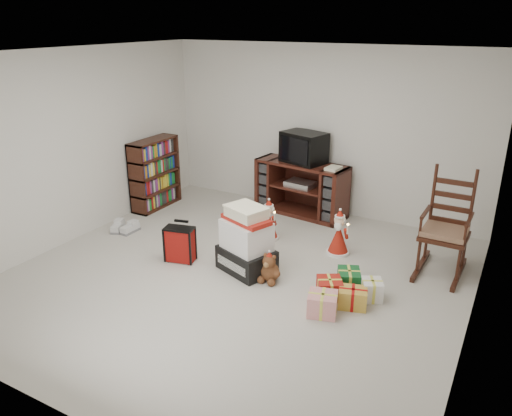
# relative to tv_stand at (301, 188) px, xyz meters

# --- Properties ---
(room) EXTENTS (5.01, 5.01, 2.51)m
(room) POSITION_rel_tv_stand_xyz_m (0.18, -2.22, 0.84)
(room) COLOR #B9B3AA
(room) RESTS_ON ground
(tv_stand) EXTENTS (1.46, 0.68, 0.81)m
(tv_stand) POSITION_rel_tv_stand_xyz_m (0.00, 0.00, 0.00)
(tv_stand) COLOR #461814
(tv_stand) RESTS_ON floor
(bookshelf) EXTENTS (0.30, 0.89, 1.09)m
(bookshelf) POSITION_rel_tv_stand_xyz_m (-2.14, -0.84, 0.12)
(bookshelf) COLOR #3E1C11
(bookshelf) RESTS_ON floor
(rocking_chair) EXTENTS (0.53, 0.87, 1.30)m
(rocking_chair) POSITION_rel_tv_stand_xyz_m (2.23, -0.90, 0.04)
(rocking_chair) COLOR #3E1C11
(rocking_chair) RESTS_ON floor
(gift_pile) EXTENTS (0.76, 0.66, 0.80)m
(gift_pile) POSITION_rel_tv_stand_xyz_m (0.21, -2.03, -0.05)
(gift_pile) COLOR black
(gift_pile) RESTS_ON floor
(red_suitcase) EXTENTS (0.37, 0.26, 0.52)m
(red_suitcase) POSITION_rel_tv_stand_xyz_m (-0.64, -2.21, -0.18)
(red_suitcase) COLOR maroon
(red_suitcase) RESTS_ON floor
(stocking) EXTENTS (0.27, 0.15, 0.56)m
(stocking) POSITION_rel_tv_stand_xyz_m (0.30, -1.80, -0.13)
(stocking) COLOR #0D7612
(stocking) RESTS_ON floor
(teddy_bear) EXTENTS (0.23, 0.20, 0.34)m
(teddy_bear) POSITION_rel_tv_stand_xyz_m (0.57, -2.13, -0.26)
(teddy_bear) COLOR brown
(teddy_bear) RESTS_ON floor
(santa_figurine) EXTENTS (0.30, 0.28, 0.61)m
(santa_figurine) POSITION_rel_tv_stand_xyz_m (1.00, -1.08, -0.17)
(santa_figurine) COLOR maroon
(santa_figurine) RESTS_ON floor
(mrs_claus_figurine) EXTENTS (0.28, 0.27, 0.57)m
(mrs_claus_figurine) POSITION_rel_tv_stand_xyz_m (0.02, -1.10, -0.18)
(mrs_claus_figurine) COLOR maroon
(mrs_claus_figurine) RESTS_ON floor
(sneaker_pair) EXTENTS (0.38, 0.33, 0.11)m
(sneaker_pair) POSITION_rel_tv_stand_xyz_m (-1.89, -1.86, -0.35)
(sneaker_pair) COLOR silver
(sneaker_pair) RESTS_ON floor
(gift_cluster) EXTENTS (0.76, 0.86, 0.26)m
(gift_cluster) POSITION_rel_tv_stand_xyz_m (1.43, -2.11, -0.27)
(gift_cluster) COLOR #A21B12
(gift_cluster) RESTS_ON floor
(crt_television) EXTENTS (0.72, 0.61, 0.46)m
(crt_television) POSITION_rel_tv_stand_xyz_m (0.01, 0.02, 0.63)
(crt_television) COLOR black
(crt_television) RESTS_ON tv_stand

